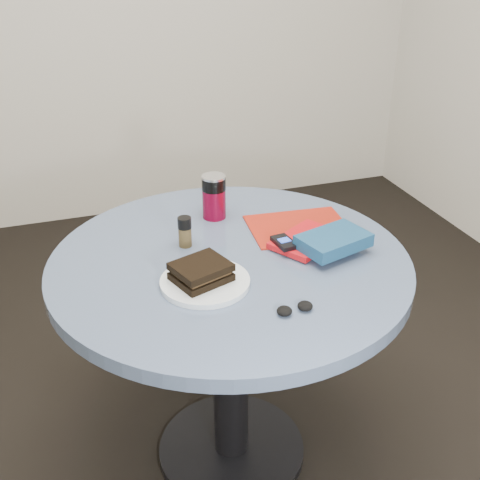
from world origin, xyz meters
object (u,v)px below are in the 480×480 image
object	(u,v)px
plate	(205,282)
magazine	(299,227)
table	(230,306)
pepper_grinder	(185,232)
novel	(333,241)
sandwich	(201,272)
mp3_player	(284,242)
soda_can	(214,197)
red_book	(306,240)
headphones	(295,309)

from	to	relation	value
plate	magazine	size ratio (longest dim) A/B	0.78
table	pepper_grinder	xyz separation A→B (m)	(-0.10, 0.11, 0.21)
plate	novel	distance (m)	0.39
sandwich	magazine	xyz separation A→B (m)	(0.36, 0.22, -0.04)
mp3_player	novel	bearing A→B (deg)	-24.10
soda_can	red_book	bearing A→B (deg)	-52.09
red_book	headphones	size ratio (longest dim) A/B	2.14
magazine	mp3_player	xyz separation A→B (m)	(-0.10, -0.12, 0.03)
soda_can	magazine	distance (m)	0.28
table	soda_can	bearing A→B (deg)	82.84
sandwich	pepper_grinder	size ratio (longest dim) A/B	1.84
pepper_grinder	novel	size ratio (longest dim) A/B	0.47
mp3_player	magazine	bearing A→B (deg)	51.06
table	soda_can	size ratio (longest dim) A/B	7.21
magazine	table	bearing A→B (deg)	-152.18
table	headphones	xyz separation A→B (m)	(0.07, -0.30, 0.17)
magazine	headphones	world-z (taller)	headphones
pepper_grinder	sandwich	bearing A→B (deg)	-93.14
soda_can	headphones	size ratio (longest dim) A/B	1.47
red_book	headphones	world-z (taller)	red_book
red_book	table	bearing A→B (deg)	149.55
novel	headphones	world-z (taller)	novel
red_book	plate	bearing A→B (deg)	167.75
soda_can	novel	world-z (taller)	soda_can
red_book	headphones	bearing A→B (deg)	-149.99
sandwich	red_book	bearing A→B (deg)	18.19
plate	red_book	size ratio (longest dim) A/B	1.14
table	novel	distance (m)	0.35
sandwich	red_book	world-z (taller)	sandwich
table	plate	size ratio (longest dim) A/B	4.33
soda_can	table	bearing A→B (deg)	-97.16
table	red_book	xyz separation A→B (m)	(0.23, 0.00, 0.18)
plate	novel	size ratio (longest dim) A/B	1.21
table	plate	world-z (taller)	plate
novel	headphones	bearing A→B (deg)	-149.08
pepper_grinder	mp3_player	size ratio (longest dim) A/B	1.02
pepper_grinder	magazine	xyz separation A→B (m)	(0.35, 0.00, -0.04)
table	soda_can	world-z (taller)	soda_can
red_book	novel	distance (m)	0.09
table	soda_can	xyz separation A→B (m)	(0.03, 0.26, 0.23)
pepper_grinder	magazine	world-z (taller)	pepper_grinder
red_book	novel	xyz separation A→B (m)	(0.05, -0.07, 0.03)
red_book	novel	size ratio (longest dim) A/B	1.06
mp3_player	headphones	size ratio (longest dim) A/B	0.92
soda_can	headphones	distance (m)	0.56
sandwich	mp3_player	xyz separation A→B (m)	(0.27, 0.09, -0.01)
plate	soda_can	world-z (taller)	soda_can
plate	sandwich	xyz separation A→B (m)	(-0.01, 0.00, 0.03)
sandwich	novel	bearing A→B (deg)	5.63
magazine	novel	distance (m)	0.18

